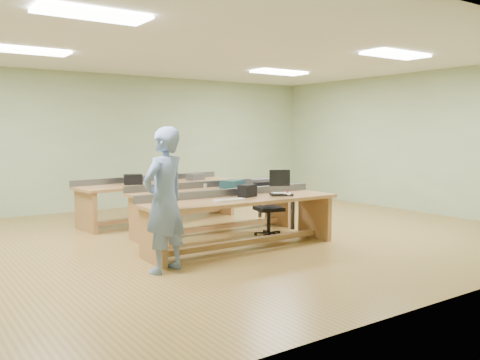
{
  "coord_description": "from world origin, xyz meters",
  "views": [
    {
      "loc": [
        -4.37,
        -6.97,
        1.72
      ],
      "look_at": [
        0.04,
        -0.6,
        0.99
      ],
      "focal_mm": 38.0,
      "sensor_mm": 36.0,
      "label": 1
    }
  ],
  "objects_px": {
    "workbench_front": "(241,211)",
    "workbench_mid": "(214,200)",
    "person": "(164,200)",
    "parts_bin_teal": "(232,184)",
    "mug": "(225,185)",
    "drinks_can": "(205,187)",
    "workbench_back": "(159,192)",
    "task_chair": "(268,216)",
    "parts_bin_grey": "(263,182)",
    "laptop_base": "(281,194)",
    "camera_bag": "(247,191)"
  },
  "relations": [
    {
      "from": "workbench_back",
      "to": "task_chair",
      "type": "relative_size",
      "value": 3.75
    },
    {
      "from": "workbench_front",
      "to": "workbench_back",
      "type": "height_order",
      "value": "same"
    },
    {
      "from": "laptop_base",
      "to": "camera_bag",
      "type": "relative_size",
      "value": 1.2
    },
    {
      "from": "mug",
      "to": "laptop_base",
      "type": "bearing_deg",
      "value": -83.73
    },
    {
      "from": "camera_bag",
      "to": "parts_bin_grey",
      "type": "distance_m",
      "value": 1.56
    },
    {
      "from": "laptop_base",
      "to": "camera_bag",
      "type": "distance_m",
      "value": 0.56
    },
    {
      "from": "workbench_front",
      "to": "workbench_mid",
      "type": "distance_m",
      "value": 1.28
    },
    {
      "from": "workbench_back",
      "to": "person",
      "type": "distance_m",
      "value": 3.66
    },
    {
      "from": "workbench_mid",
      "to": "drinks_can",
      "type": "bearing_deg",
      "value": -168.77
    },
    {
      "from": "mug",
      "to": "drinks_can",
      "type": "xyz_separation_m",
      "value": [
        -0.45,
        -0.08,
        0.0
      ]
    },
    {
      "from": "workbench_front",
      "to": "drinks_can",
      "type": "distance_m",
      "value": 1.24
    },
    {
      "from": "workbench_mid",
      "to": "mug",
      "type": "relative_size",
      "value": 22.2
    },
    {
      "from": "workbench_front",
      "to": "drinks_can",
      "type": "height_order",
      "value": "workbench_front"
    },
    {
      "from": "workbench_back",
      "to": "mug",
      "type": "distance_m",
      "value": 1.64
    },
    {
      "from": "camera_bag",
      "to": "mug",
      "type": "distance_m",
      "value": 1.26
    },
    {
      "from": "workbench_mid",
      "to": "workbench_back",
      "type": "relative_size",
      "value": 0.9
    },
    {
      "from": "laptop_base",
      "to": "parts_bin_teal",
      "type": "height_order",
      "value": "parts_bin_teal"
    },
    {
      "from": "laptop_base",
      "to": "parts_bin_teal",
      "type": "xyz_separation_m",
      "value": [
        -0.03,
        1.3,
        0.05
      ]
    },
    {
      "from": "workbench_back",
      "to": "laptop_base",
      "type": "relative_size",
      "value": 10.1
    },
    {
      "from": "workbench_mid",
      "to": "task_chair",
      "type": "bearing_deg",
      "value": -48.2
    },
    {
      "from": "task_chair",
      "to": "drinks_can",
      "type": "bearing_deg",
      "value": 154.31
    },
    {
      "from": "task_chair",
      "to": "parts_bin_teal",
      "type": "height_order",
      "value": "parts_bin_teal"
    },
    {
      "from": "person",
      "to": "parts_bin_grey",
      "type": "relative_size",
      "value": 3.64
    },
    {
      "from": "task_chair",
      "to": "parts_bin_grey",
      "type": "relative_size",
      "value": 1.79
    },
    {
      "from": "person",
      "to": "camera_bag",
      "type": "bearing_deg",
      "value": 177.73
    },
    {
      "from": "drinks_can",
      "to": "camera_bag",
      "type": "bearing_deg",
      "value": -86.52
    },
    {
      "from": "workbench_back",
      "to": "laptop_base",
      "type": "height_order",
      "value": "workbench_back"
    },
    {
      "from": "workbench_front",
      "to": "camera_bag",
      "type": "height_order",
      "value": "camera_bag"
    },
    {
      "from": "workbench_mid",
      "to": "parts_bin_grey",
      "type": "height_order",
      "value": "parts_bin_grey"
    },
    {
      "from": "task_chair",
      "to": "parts_bin_teal",
      "type": "bearing_deg",
      "value": 123.49
    },
    {
      "from": "person",
      "to": "parts_bin_teal",
      "type": "height_order",
      "value": "person"
    },
    {
      "from": "person",
      "to": "workbench_back",
      "type": "bearing_deg",
      "value": -136.06
    },
    {
      "from": "parts_bin_teal",
      "to": "parts_bin_grey",
      "type": "distance_m",
      "value": 0.63
    },
    {
      "from": "workbench_back",
      "to": "parts_bin_grey",
      "type": "height_order",
      "value": "parts_bin_grey"
    },
    {
      "from": "task_chair",
      "to": "laptop_base",
      "type": "bearing_deg",
      "value": -95.7
    },
    {
      "from": "workbench_mid",
      "to": "drinks_can",
      "type": "relative_size",
      "value": 27.61
    },
    {
      "from": "parts_bin_teal",
      "to": "drinks_can",
      "type": "distance_m",
      "value": 0.56
    },
    {
      "from": "drinks_can",
      "to": "parts_bin_grey",
      "type": "bearing_deg",
      "value": -1.89
    },
    {
      "from": "person",
      "to": "mug",
      "type": "xyz_separation_m",
      "value": [
        2.04,
        1.78,
        -0.09
      ]
    },
    {
      "from": "camera_bag",
      "to": "workbench_back",
      "type": "bearing_deg",
      "value": 72.93
    },
    {
      "from": "workbench_front",
      "to": "mug",
      "type": "bearing_deg",
      "value": 66.69
    },
    {
      "from": "task_chair",
      "to": "mug",
      "type": "bearing_deg",
      "value": 129.69
    },
    {
      "from": "parts_bin_teal",
      "to": "parts_bin_grey",
      "type": "bearing_deg",
      "value": -5.51
    },
    {
      "from": "person",
      "to": "parts_bin_grey",
      "type": "height_order",
      "value": "person"
    },
    {
      "from": "workbench_mid",
      "to": "camera_bag",
      "type": "xyz_separation_m",
      "value": [
        -0.12,
        -1.16,
        0.28
      ]
    },
    {
      "from": "laptop_base",
      "to": "parts_bin_teal",
      "type": "distance_m",
      "value": 1.3
    },
    {
      "from": "workbench_back",
      "to": "parts_bin_teal",
      "type": "bearing_deg",
      "value": -74.53
    },
    {
      "from": "camera_bag",
      "to": "parts_bin_grey",
      "type": "bearing_deg",
      "value": 23.87
    },
    {
      "from": "workbench_back",
      "to": "task_chair",
      "type": "xyz_separation_m",
      "value": [
        0.89,
        -2.28,
        -0.24
      ]
    },
    {
      "from": "mug",
      "to": "drinks_can",
      "type": "distance_m",
      "value": 0.46
    }
  ]
}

